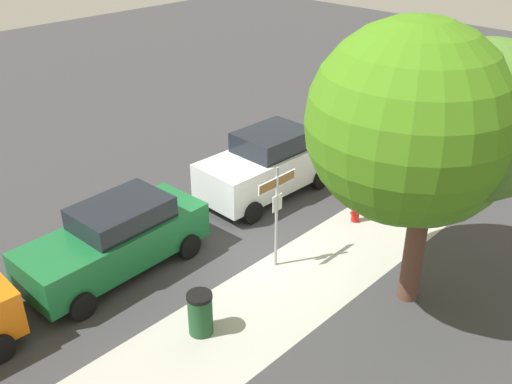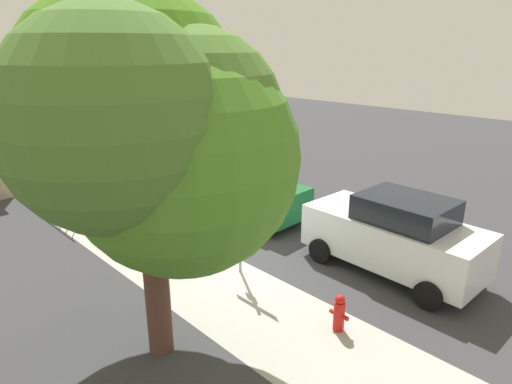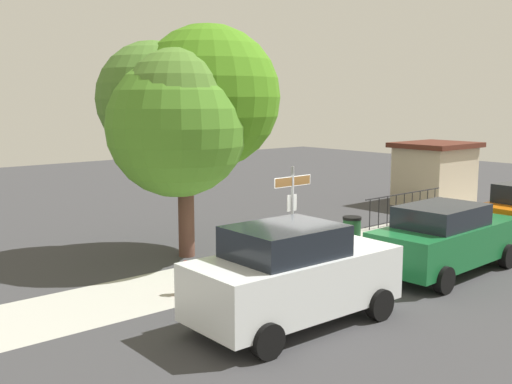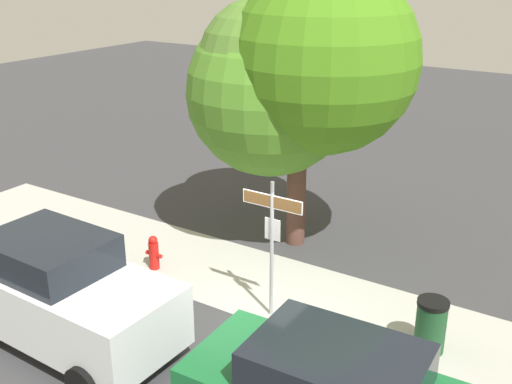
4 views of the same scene
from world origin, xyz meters
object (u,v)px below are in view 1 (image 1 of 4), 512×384
object	(u,v)px
street_sign	(277,201)
fire_hydrant	(356,209)
trash_bin	(200,313)
car_white	(267,164)
shade_tree	(429,126)
car_green	(116,238)

from	to	relation	value
street_sign	fire_hydrant	size ratio (longest dim) A/B	3.47
trash_bin	car_white	bearing A→B (deg)	-149.68
shade_tree	car_white	size ratio (longest dim) A/B	1.47
car_white	car_green	bearing A→B (deg)	2.22
trash_bin	shade_tree	bearing A→B (deg)	149.81
car_green	trash_bin	world-z (taller)	car_green
car_white	trash_bin	size ratio (longest dim) A/B	4.45
shade_tree	trash_bin	world-z (taller)	shade_tree
car_white	car_green	world-z (taller)	car_white
street_sign	trash_bin	distance (m)	3.23
fire_hydrant	trash_bin	distance (m)	6.03
street_sign	fire_hydrant	bearing A→B (deg)	176.36
street_sign	car_white	distance (m)	3.86
street_sign	car_green	xyz separation A→B (m)	(2.80, -2.64, -0.92)
shade_tree	car_green	world-z (taller)	shade_tree
fire_hydrant	street_sign	bearing A→B (deg)	-3.64
car_green	trash_bin	xyz separation A→B (m)	(0.10, 3.14, -0.41)
car_white	fire_hydrant	distance (m)	3.03
trash_bin	fire_hydrant	bearing A→B (deg)	-177.15
shade_tree	car_white	xyz separation A→B (m)	(-1.37, -5.64, -3.15)
car_green	trash_bin	bearing A→B (deg)	86.00
car_white	trash_bin	distance (m)	6.40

